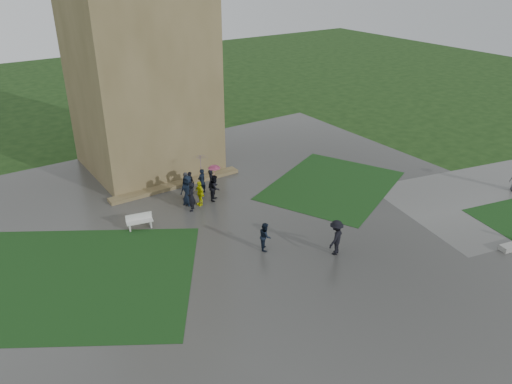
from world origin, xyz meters
TOP-DOWN VIEW (x-y plane):
  - ground at (0.00, 0.00)m, footprint 120.00×120.00m
  - plaza at (0.00, 2.00)m, footprint 34.00×34.00m
  - lawn_inset_left at (-8.50, 4.00)m, footprint 14.10×13.46m
  - lawn_inset_right at (8.50, 5.00)m, footprint 11.12×10.15m
  - tower at (0.00, 15.00)m, footprint 8.00×8.00m
  - tower_plinth at (0.00, 10.60)m, footprint 9.00×0.80m
  - bench at (-4.08, 6.79)m, footprint 1.50×0.74m
  - visitor_cluster at (0.26, 8.09)m, footprint 2.77×2.84m
  - pedestrian_mid at (0.43, 1.14)m, footprint 0.72×0.84m
  - pedestrian_near at (3.12, -1.20)m, footprint 1.36×1.08m

SIDE VIEW (x-z plane):
  - ground at x=0.00m, z-range 0.00..0.00m
  - plaza at x=0.00m, z-range 0.00..0.02m
  - lawn_inset_left at x=-8.50m, z-range 0.02..0.03m
  - lawn_inset_right at x=8.50m, z-range 0.02..0.03m
  - tower_plinth at x=0.00m, z-range 0.02..0.24m
  - bench at x=-4.08m, z-range 0.03..0.87m
  - pedestrian_mid at x=0.43m, z-range 0.02..1.52m
  - pedestrian_near at x=3.12m, z-range 0.02..1.89m
  - visitor_cluster at x=0.26m, z-range -0.17..2.41m
  - tower at x=0.00m, z-range 0.00..18.00m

